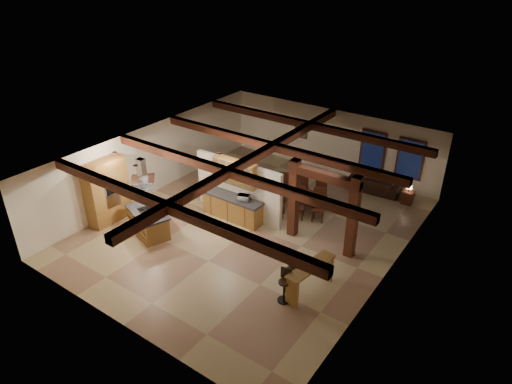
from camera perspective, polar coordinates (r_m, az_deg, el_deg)
ground at (r=16.74m, az=-0.45°, el=-4.47°), size 12.00×12.00×0.00m
room_walls at (r=15.85m, az=-0.48°, el=0.96°), size 12.00×12.00×12.00m
ceiling_beams at (r=15.43m, az=-0.49°, el=4.19°), size 10.00×12.00×0.28m
timber_posts at (r=15.11m, az=8.37°, el=-0.90°), size 2.50×0.30×2.90m
partition_wall at (r=17.05m, az=-2.22°, el=0.44°), size 3.80×0.18×2.20m
pantry_cabinet at (r=17.49m, az=-18.13°, el=0.07°), size 0.67×1.60×2.40m
back_counter at (r=17.08m, az=-2.97°, el=-1.91°), size 2.50×0.66×0.94m
upper_display_cabinet at (r=16.58m, az=-2.66°, el=2.49°), size 1.80×0.36×0.95m
range_hood at (r=16.01m, az=-13.82°, el=0.38°), size 1.10×1.10×1.40m
back_windows at (r=19.70m, az=16.50°, el=4.50°), size 2.70×0.07×1.70m
framed_art at (r=21.22m, az=5.64°, el=7.85°), size 0.65×0.05×0.85m
recessed_cans at (r=15.63m, az=-12.29°, el=4.29°), size 3.16×2.46×0.03m
kitchen_island at (r=16.65m, az=-13.30°, el=-3.65°), size 2.06×1.54×0.91m
dining_table at (r=17.86m, az=5.58°, el=-1.15°), size 1.83×1.03×0.64m
sofa at (r=19.70m, az=14.48°, el=0.97°), size 2.23×1.01×0.63m
microwave at (r=16.52m, az=-1.56°, el=-0.71°), size 0.49×0.42×0.23m
bar_counter at (r=13.60m, az=6.83°, el=-10.14°), size 0.74×1.87×0.95m
side_table at (r=19.15m, az=18.41°, el=-0.62°), size 0.44×0.44×0.53m
table_lamp at (r=18.94m, az=18.62°, el=0.64°), size 0.25×0.25×0.30m
bar_stool_a at (r=13.31m, az=3.59°, el=-11.52°), size 0.39×0.40×1.07m
bar_stool_b at (r=13.62m, az=4.57°, el=-10.13°), size 0.44×0.46×1.21m
dining_chairs at (r=17.71m, az=5.63°, el=-0.25°), size 2.52×2.52×1.26m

